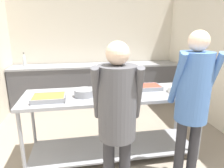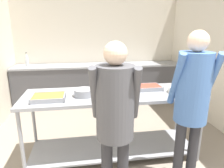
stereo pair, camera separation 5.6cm
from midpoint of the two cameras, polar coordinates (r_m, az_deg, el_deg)
The scene contains 11 objects.
wall_rear at distance 5.06m, azimuth -3.77°, elevation 10.63°, with size 4.05×0.06×2.65m.
back_counter at distance 4.84m, azimuth -3.19°, elevation 0.15°, with size 3.89×0.65×0.94m.
serving_counter at distance 2.75m, azimuth 0.92°, elevation -8.61°, with size 2.34×0.75×0.93m.
serving_tray_roast at distance 2.52m, azimuth -17.06°, elevation -3.71°, with size 0.39×0.30×0.05m.
sauce_pan at distance 2.55m, azimuth -7.34°, elevation -2.34°, with size 0.39×0.25×0.09m.
serving_tray_vegetables at distance 2.55m, azimuth 2.36°, elevation -2.80°, with size 0.39×0.32×0.05m.
serving_tray_greens at distance 2.86m, azimuth 10.20°, elevation -1.00°, with size 0.42×0.27×0.05m.
plate_stack at distance 2.81m, azimuth 18.99°, elevation -1.64°, with size 0.27×0.27×0.07m.
guest_serving_left at distance 1.86m, azimuth 1.77°, elevation -7.57°, with size 0.50×0.39×1.65m.
guest_serving_right at distance 2.25m, azimuth 22.58°, elevation -2.99°, with size 0.47×0.38×1.74m.
water_bottle at distance 4.89m, azimuth -22.84°, elevation 6.39°, with size 0.07×0.07×0.30m.
Camera 2 is at (-0.44, -1.08, 1.75)m, focal length 32.00 mm.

